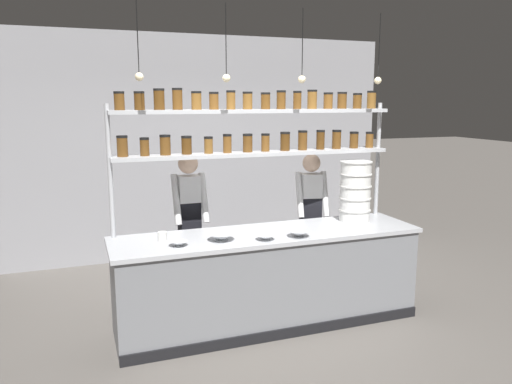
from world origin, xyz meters
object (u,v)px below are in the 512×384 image
object	(u,v)px
container_stack	(355,191)
chef_center	(311,214)
prep_bowl_near_left	(221,237)
prep_bowl_near_right	(266,238)
serving_cup_front	(162,236)
chef_left	(190,220)
spice_shelf_unit	(256,133)
prep_bowl_center_front	(178,244)
prep_bowl_center_back	(299,234)

from	to	relation	value
container_stack	chef_center	bearing A→B (deg)	114.61
prep_bowl_near_left	prep_bowl_near_right	size ratio (longest dim) A/B	1.41
serving_cup_front	chef_left	bearing A→B (deg)	59.46
spice_shelf_unit	container_stack	distance (m)	1.20
chef_left	prep_bowl_near_right	bearing A→B (deg)	-63.95
prep_bowl_center_front	prep_bowl_near_right	xyz separation A→B (m)	(0.78, -0.08, 0.00)
prep_bowl_center_back	prep_bowl_near_right	world-z (taller)	prep_bowl_center_back
prep_bowl_near_right	serving_cup_front	distance (m)	0.93
prep_bowl_center_back	prep_bowl_near_right	size ratio (longest dim) A/B	1.19
prep_bowl_near_left	serving_cup_front	bearing A→B (deg)	161.28
prep_bowl_near_left	serving_cup_front	distance (m)	0.53
container_stack	serving_cup_front	world-z (taller)	container_stack
prep_bowl_center_back	prep_bowl_near_left	bearing A→B (deg)	170.09
prep_bowl_center_back	serving_cup_front	bearing A→B (deg)	166.36
prep_bowl_center_front	prep_bowl_near_right	distance (m)	0.78
container_stack	prep_bowl_center_front	world-z (taller)	container_stack
chef_left	prep_bowl_near_right	xyz separation A→B (m)	(0.48, -0.97, 0.01)
prep_bowl_center_back	chef_left	bearing A→B (deg)	129.91
chef_left	prep_bowl_center_front	xyz separation A→B (m)	(-0.30, -0.88, 0.01)
spice_shelf_unit	chef_left	bearing A→B (deg)	146.28
chef_center	prep_bowl_center_front	size ratio (longest dim) A/B	9.47
prep_bowl_near_left	prep_bowl_center_back	world-z (taller)	prep_bowl_near_left
container_stack	prep_bowl_center_front	xyz separation A→B (m)	(-1.92, -0.28, -0.29)
prep_bowl_near_right	spice_shelf_unit	bearing A→B (deg)	78.27
container_stack	prep_bowl_near_left	distance (m)	1.56
chef_center	prep_bowl_near_left	bearing A→B (deg)	-137.71
prep_bowl_center_back	chef_center	bearing A→B (deg)	58.02
prep_bowl_center_back	prep_bowl_near_right	distance (m)	0.33
prep_bowl_center_back	serving_cup_front	distance (m)	1.25
prep_bowl_center_back	prep_bowl_near_right	bearing A→B (deg)	179.35
container_stack	prep_bowl_near_right	xyz separation A→B (m)	(-1.14, -0.37, -0.29)
chef_center	serving_cup_front	distance (m)	1.88
chef_center	prep_bowl_near_left	xyz separation A→B (m)	(-1.27, -0.78, 0.06)
spice_shelf_unit	chef_center	distance (m)	1.27
chef_left	container_stack	distance (m)	1.75
spice_shelf_unit	chef_left	xyz separation A→B (m)	(-0.60, 0.40, -0.91)
chef_center	prep_bowl_near_left	size ratio (longest dim) A/B	6.37
container_stack	prep_bowl_center_front	distance (m)	1.96
prep_bowl_center_front	prep_bowl_near_right	world-z (taller)	prep_bowl_near_right
container_stack	prep_bowl_near_right	bearing A→B (deg)	-162.11
chef_left	prep_bowl_near_left	bearing A→B (deg)	-83.57
container_stack	prep_bowl_center_back	bearing A→B (deg)	-155.35
prep_bowl_center_back	container_stack	bearing A→B (deg)	24.65
spice_shelf_unit	container_stack	size ratio (longest dim) A/B	4.55
prep_bowl_near_right	prep_bowl_center_back	bearing A→B (deg)	-0.65
serving_cup_front	prep_bowl_near_left	bearing A→B (deg)	-18.72
spice_shelf_unit	prep_bowl_near_right	xyz separation A→B (m)	(-0.12, -0.57, -0.90)
container_stack	chef_left	bearing A→B (deg)	159.69
prep_bowl_center_front	prep_bowl_near_left	bearing A→B (deg)	5.24
spice_shelf_unit	chef_left	size ratio (longest dim) A/B	1.76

